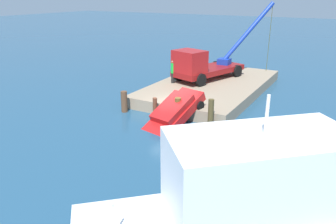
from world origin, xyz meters
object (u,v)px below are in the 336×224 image
Objects in this scene: dock_worker at (173,71)px; moored_yacht at (315,219)px; crane_truck at (204,64)px; salvaged_car at (172,114)px.

moored_yacht is (12.59, 12.33, -1.05)m from dock_worker.
moored_yacht is at bearing 35.87° from crane_truck.
salvaged_car is (6.07, 3.35, -1.11)m from dock_worker.
dock_worker is at bearing -135.61° from moored_yacht.
crane_truck reaches higher than salvaged_car.
crane_truck is at bearing 139.18° from dock_worker.
crane_truck is 4.79× the size of dock_worker.
crane_truck is 1.88× the size of salvaged_car.
salvaged_car is at bearing 11.12° from crane_truck.
dock_worker is 17.65m from moored_yacht.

